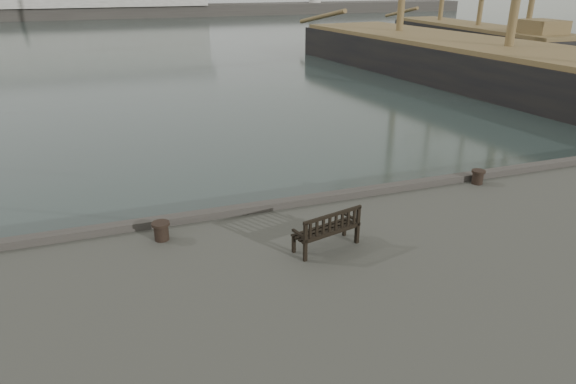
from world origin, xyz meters
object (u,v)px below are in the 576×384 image
Objects in this scene: bollard_right at (478,177)px; tall_ship_main at (504,77)px; bollard_left at (161,231)px; bench at (327,236)px; tall_ship_far at (476,42)px.

tall_ship_main is (15.62, 16.76, -0.98)m from bollard_right.
bollard_right is at bearing 2.63° from bollard_left.
tall_ship_far is (32.22, 35.62, -1.12)m from bench.
bollard_right is at bearing -126.07° from tall_ship_far.
bench reaches higher than bollard_right.
tall_ship_main is at bearing -121.00° from tall_ship_far.
tall_ship_far is at bearing 50.08° from tall_ship_main.
bench is at bearing -129.70° from tall_ship_far.
bollard_left is at bearing 140.24° from bench.
bench is at bearing -160.22° from bollard_right.
bollard_left is 29.78m from tall_ship_main.
tall_ship_main is at bearing 35.21° from bollard_left.
tall_ship_main is at bearing 47.01° from bollard_right.
tall_ship_main is (21.07, 18.72, -1.06)m from bench.
tall_ship_main is at bearing 27.48° from bench.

